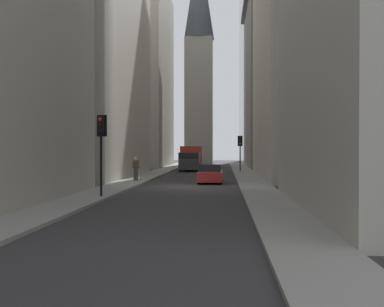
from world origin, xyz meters
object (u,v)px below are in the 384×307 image
at_px(traffic_light_midblock, 240,145).
at_px(discarded_bottle, 141,179).
at_px(sedan_red, 210,174).
at_px(delivery_truck, 191,158).
at_px(traffic_light_foreground, 101,136).
at_px(pedestrian, 136,168).

bearing_deg(traffic_light_midblock, discarded_bottle, 150.37).
distance_m(traffic_light_midblock, discarded_bottle, 16.45).
bearing_deg(sedan_red, traffic_light_midblock, -11.13).
relative_size(sedan_red, discarded_bottle, 15.93).
height_order(delivery_truck, traffic_light_foreground, traffic_light_foreground).
bearing_deg(traffic_light_midblock, delivery_truck, 59.13).
xyz_separation_m(pedestrian, discarded_bottle, (-0.11, -0.40, -0.87)).
bearing_deg(traffic_light_foreground, delivery_truck, -4.94).
height_order(delivery_truck, pedestrian, delivery_truck).
height_order(traffic_light_foreground, discarded_bottle, traffic_light_foreground).
height_order(sedan_red, pedestrian, pedestrian).
distance_m(delivery_truck, sedan_red, 17.59).
bearing_deg(traffic_light_foreground, sedan_red, -26.13).
height_order(delivery_truck, traffic_light_midblock, traffic_light_midblock).
bearing_deg(pedestrian, delivery_truck, -9.39).
relative_size(sedan_red, traffic_light_foreground, 1.04).
height_order(delivery_truck, discarded_bottle, delivery_truck).
distance_m(delivery_truck, discarded_bottle, 17.65).
bearing_deg(pedestrian, traffic_light_foreground, -177.62).
distance_m(traffic_light_foreground, discarded_bottle, 10.96).
relative_size(delivery_truck, pedestrian, 3.60).
distance_m(sedan_red, pedestrian, 5.68).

